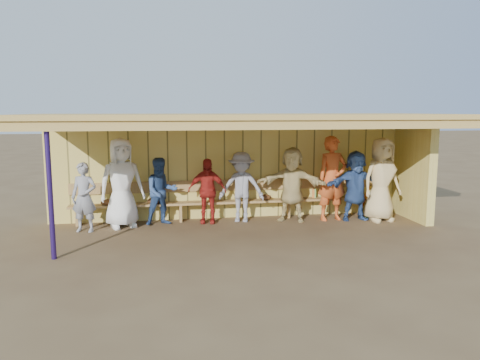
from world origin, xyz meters
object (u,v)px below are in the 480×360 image
player_a (84,197)px  player_h (381,180)px  player_d (207,191)px  player_b (122,183)px  player_e (241,187)px  player_f (292,184)px  player_c (161,191)px  player_extra (356,186)px  bench (235,197)px  player_g (332,178)px

player_a → player_h: size_ratio=0.76×
player_d → player_h: 4.07m
player_b → player_e: player_b is taller
player_h → player_f: bearing=161.0°
player_d → player_e: player_e is taller
player_h → player_c: bearing=164.7°
player_c → player_f: bearing=-17.0°
player_b → player_extra: bearing=-21.5°
bench → player_f: bearing=-19.3°
player_b → player_f: bearing=-20.2°
player_b → player_e: 2.70m
player_a → player_b: size_ratio=0.75×
player_e → player_h: player_h is taller
player_b → player_d: bearing=-16.9°
player_g → player_h: player_g is taller
player_a → bench: (3.34, 0.66, -0.22)m
player_d → player_h: (4.03, -0.47, 0.23)m
player_d → player_g: size_ratio=0.75×
player_b → bench: bearing=-10.8°
player_d → player_g: 2.95m
player_extra → player_g: bearing=171.7°
player_a → player_b: 0.85m
player_h → player_extra: 0.60m
player_f → player_h: bearing=14.7°
player_d → player_e: bearing=10.6°
player_d → player_f: player_f is taller
player_b → player_extra: player_b is taller
player_c → player_h: player_h is taller
player_h → player_extra: (-0.55, 0.18, -0.15)m
player_c → player_e: bearing=-14.3°
player_g → player_e: bearing=167.8°
player_a → player_e: player_e is taller
player_d → bench: bearing=34.5°
player_e → player_h: size_ratio=0.83×
player_extra → player_a: bearing=-178.6°
player_h → bench: 3.46m
player_c → player_f: player_f is taller
player_a → player_g: size_ratio=0.75×
player_f → player_a: bearing=-153.7°
player_d → player_e: (0.80, 0.00, 0.07)m
player_f → bench: (-1.28, 0.45, -0.34)m
player_b → player_extra: (5.37, -0.21, -0.17)m
player_e → player_extra: (2.68, -0.29, 0.01)m
player_c → player_e: player_e is taller
player_d → player_h: size_ratio=0.77×
player_e → bench: player_e is taller
player_extra → bench: size_ratio=0.22×
player_e → bench: 0.43m
player_d → player_extra: (3.48, -0.29, 0.07)m
player_b → bench: (2.58, 0.38, -0.47)m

